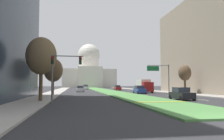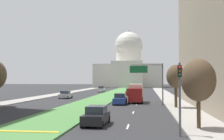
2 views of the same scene
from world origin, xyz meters
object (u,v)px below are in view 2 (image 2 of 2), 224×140
object	(u,v)px
sedan_lead_stopped	(96,116)
street_tree_right_mid	(176,77)
box_truck_delivery	(136,93)
street_tree_right_near	(198,80)
capitol_building	(129,68)
sedan_very_far	(101,89)
overhead_guide_sign	(150,75)
sedan_far_horizon	(130,92)
sedan_distant	(66,95)
sedan_midblock	(120,99)
traffic_light_near_right	(180,89)

from	to	relation	value
sedan_lead_stopped	street_tree_right_mid	bearing A→B (deg)	60.55
street_tree_right_mid	box_truck_delivery	bearing A→B (deg)	123.61
street_tree_right_near	street_tree_right_mid	world-z (taller)	street_tree_right_mid
capitol_building	box_truck_delivery	size ratio (longest dim) A/B	5.36
capitol_building	sedan_very_far	size ratio (longest dim) A/B	7.33
overhead_guide_sign	sedan_far_horizon	size ratio (longest dim) A/B	1.38
street_tree_right_mid	sedan_distant	size ratio (longest dim) A/B	1.43
sedan_midblock	sedan_very_far	world-z (taller)	sedan_very_far
street_tree_right_mid	sedan_lead_stopped	size ratio (longest dim) A/B	1.38
overhead_guide_sign	sedan_very_far	xyz separation A→B (m)	(-14.72, 42.90, -3.77)
sedan_very_far	box_truck_delivery	distance (m)	40.43
sedan_midblock	box_truck_delivery	size ratio (longest dim) A/B	0.69
sedan_lead_stopped	sedan_midblock	xyz separation A→B (m)	(0.25, 19.97, 0.04)
sedan_midblock	box_truck_delivery	world-z (taller)	box_truck_delivery
capitol_building	box_truck_delivery	xyz separation A→B (m)	(7.39, -97.38, -8.56)
street_tree_right_mid	box_truck_delivery	distance (m)	10.93
traffic_light_near_right	sedan_lead_stopped	size ratio (longest dim) A/B	1.18
street_tree_right_mid	sedan_lead_stopped	distance (m)	17.62
sedan_distant	box_truck_delivery	size ratio (longest dim) A/B	0.66
street_tree_right_near	sedan_very_far	bearing A→B (deg)	105.91
capitol_building	sedan_very_far	bearing A→B (deg)	-94.75
street_tree_right_mid	sedan_very_far	bearing A→B (deg)	110.98
sedan_distant	sedan_far_horizon	size ratio (longest dim) A/B	0.90
street_tree_right_mid	box_truck_delivery	world-z (taller)	street_tree_right_mid
traffic_light_near_right	sedan_far_horizon	size ratio (longest dim) A/B	1.11
sedan_lead_stopped	capitol_building	bearing A→B (deg)	92.26
sedan_midblock	sedan_very_far	distance (m)	43.53
overhead_guide_sign	sedan_midblock	xyz separation A→B (m)	(-4.80, 0.51, -3.80)
street_tree_right_near	box_truck_delivery	distance (m)	26.07
box_truck_delivery	sedan_very_far	bearing A→B (deg)	107.70
box_truck_delivery	capitol_building	bearing A→B (deg)	94.34
traffic_light_near_right	street_tree_right_mid	size ratio (longest dim) A/B	0.86
sedan_lead_stopped	sedan_very_far	size ratio (longest dim) A/B	0.94
street_tree_right_near	sedan_far_horizon	size ratio (longest dim) A/B	1.21
street_tree_right_mid	traffic_light_near_right	bearing A→B (deg)	-95.17
street_tree_right_mid	sedan_far_horizon	bearing A→B (deg)	104.93
overhead_guide_sign	street_tree_right_mid	distance (m)	5.62
street_tree_right_near	sedan_distant	xyz separation A→B (m)	(-21.04, 34.13, -3.18)
street_tree_right_near	box_truck_delivery	world-z (taller)	street_tree_right_near
sedan_lead_stopped	sedan_far_horizon	distance (m)	45.84
street_tree_right_mid	sedan_midblock	distance (m)	10.24
capitol_building	sedan_midblock	bearing A→B (deg)	-87.16
overhead_guide_sign	box_truck_delivery	bearing A→B (deg)	119.04
sedan_far_horizon	street_tree_right_near	bearing A→B (deg)	-80.10
traffic_light_near_right	sedan_midblock	bearing A→B (deg)	105.09
sedan_midblock	sedan_distant	distance (m)	18.02
overhead_guide_sign	sedan_lead_stopped	bearing A→B (deg)	-104.54
box_truck_delivery	street_tree_right_near	bearing A→B (deg)	-76.86
overhead_guide_sign	sedan_distant	distance (m)	22.33
overhead_guide_sign	street_tree_right_near	bearing A→B (deg)	-80.58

